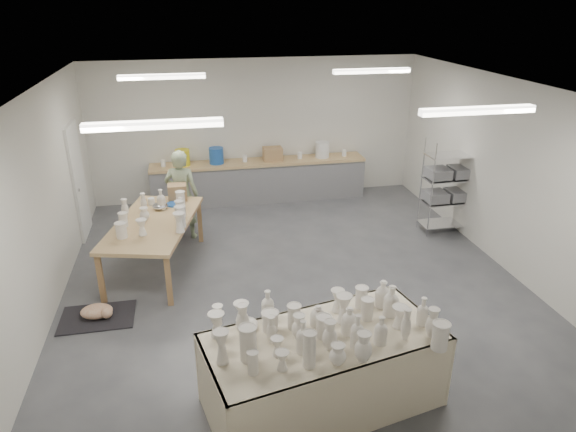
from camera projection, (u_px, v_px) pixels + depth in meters
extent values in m
plane|color=#424449|center=(295.00, 284.00, 8.03)|extent=(8.00, 8.00, 0.00)
cube|color=white|center=(296.00, 90.00, 6.85)|extent=(7.00, 8.00, 0.02)
cube|color=silver|center=(256.00, 130.00, 11.05)|extent=(7.00, 0.02, 3.00)
cube|color=silver|center=(408.00, 379.00, 3.83)|extent=(7.00, 0.02, 3.00)
cube|color=silver|center=(38.00, 212.00, 6.80)|extent=(0.02, 8.00, 3.00)
cube|color=silver|center=(512.00, 179.00, 8.08)|extent=(0.02, 8.00, 3.00)
cube|color=white|center=(79.00, 181.00, 9.33)|extent=(0.05, 0.90, 2.10)
cube|color=white|center=(154.00, 125.00, 5.19)|extent=(1.40, 0.12, 0.08)
cube|color=white|center=(478.00, 110.00, 5.85)|extent=(1.40, 0.12, 0.08)
cube|color=white|center=(162.00, 77.00, 8.35)|extent=(1.40, 0.12, 0.08)
cube|color=white|center=(372.00, 71.00, 9.01)|extent=(1.40, 0.12, 0.08)
cube|color=#AB7953|center=(259.00, 162.00, 11.00)|extent=(4.60, 0.60, 0.06)
cube|color=slate|center=(259.00, 182.00, 11.18)|extent=(4.60, 0.55, 0.84)
cylinder|color=yellow|center=(182.00, 158.00, 10.63)|extent=(0.30, 0.30, 0.34)
cylinder|color=#1F52A8|center=(216.00, 156.00, 10.76)|extent=(0.30, 0.30, 0.34)
cylinder|color=white|center=(322.00, 150.00, 11.18)|extent=(0.30, 0.30, 0.34)
cube|color=#946748|center=(273.00, 154.00, 10.99)|extent=(0.40, 0.30, 0.28)
cylinder|color=white|center=(163.00, 163.00, 10.60)|extent=(0.10, 0.10, 0.14)
cylinder|color=white|center=(245.00, 159.00, 10.91)|extent=(0.10, 0.10, 0.14)
cylinder|color=white|center=(300.00, 155.00, 11.13)|extent=(0.10, 0.10, 0.14)
cylinder|color=white|center=(344.00, 153.00, 11.31)|extent=(0.10, 0.10, 0.14)
cylinder|color=silver|center=(432.00, 192.00, 9.25)|extent=(0.02, 0.02, 1.80)
cylinder|color=silver|center=(474.00, 189.00, 9.40)|extent=(0.02, 0.02, 1.80)
cylinder|color=silver|center=(421.00, 184.00, 9.64)|extent=(0.02, 0.02, 1.80)
cylinder|color=silver|center=(462.00, 181.00, 9.80)|extent=(0.02, 0.02, 1.80)
cube|color=silver|center=(443.00, 223.00, 9.81)|extent=(0.88, 0.48, 0.02)
cube|color=silver|center=(445.00, 201.00, 9.64)|extent=(0.88, 0.48, 0.02)
cube|color=silver|center=(448.00, 179.00, 9.46)|extent=(0.88, 0.48, 0.02)
cube|color=silver|center=(451.00, 155.00, 9.29)|extent=(0.88, 0.48, 0.02)
cube|color=slate|center=(435.00, 196.00, 9.55)|extent=(0.38, 0.42, 0.18)
cube|color=slate|center=(457.00, 194.00, 9.63)|extent=(0.38, 0.42, 0.18)
cube|color=slate|center=(438.00, 173.00, 9.37)|extent=(0.38, 0.42, 0.18)
cube|color=slate|center=(460.00, 172.00, 9.45)|extent=(0.38, 0.42, 0.18)
cube|color=olive|center=(323.00, 374.00, 5.53)|extent=(2.38, 1.44, 0.78)
cube|color=beige|center=(324.00, 337.00, 5.35)|extent=(2.68, 1.66, 0.03)
cube|color=beige|center=(338.00, 408.00, 5.00)|extent=(2.44, 0.54, 0.88)
cube|color=beige|center=(311.00, 338.00, 6.02)|extent=(2.44, 0.54, 0.88)
cube|color=#AB7953|center=(153.00, 223.00, 8.16)|extent=(1.66, 2.47, 0.06)
cube|color=olive|center=(118.00, 283.00, 7.28)|extent=(0.08, 0.08, 0.79)
cube|color=olive|center=(188.00, 276.00, 7.46)|extent=(0.08, 0.08, 0.79)
cube|color=olive|center=(130.00, 224.00, 9.19)|extent=(0.08, 0.08, 0.79)
cube|color=olive|center=(186.00, 219.00, 9.37)|extent=(0.08, 0.08, 0.79)
ellipsoid|color=silver|center=(160.00, 206.00, 8.62)|extent=(0.26, 0.26, 0.12)
cylinder|color=#1F52A8|center=(174.00, 204.00, 8.79)|extent=(0.26, 0.26, 0.03)
cylinder|color=white|center=(151.00, 201.00, 8.79)|extent=(0.11, 0.11, 0.12)
cube|color=#946748|center=(177.00, 192.00, 8.98)|extent=(0.32, 0.26, 0.28)
cube|color=black|center=(98.00, 317.00, 7.17)|extent=(1.00, 0.70, 0.02)
ellipsoid|color=white|center=(97.00, 311.00, 7.13)|extent=(0.44, 0.31, 0.18)
sphere|color=white|center=(107.00, 313.00, 7.06)|extent=(0.16, 0.16, 0.16)
imported|color=#93A680|center=(182.00, 195.00, 9.29)|extent=(0.69, 0.55, 1.67)
cylinder|color=#A61917|center=(184.00, 216.00, 9.74)|extent=(0.43, 0.43, 0.04)
cylinder|color=silver|center=(192.00, 224.00, 9.79)|extent=(0.02, 0.02, 0.30)
cylinder|color=silver|center=(183.00, 221.00, 9.92)|extent=(0.02, 0.02, 0.30)
cylinder|color=silver|center=(179.00, 226.00, 9.69)|extent=(0.02, 0.02, 0.30)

